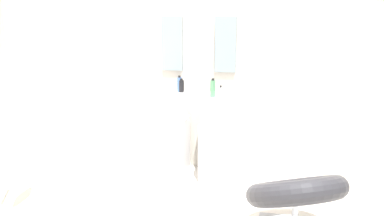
% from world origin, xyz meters
% --- Properties ---
extents(rear_partition, '(4.80, 0.10, 2.60)m').
position_xyz_m(rear_partition, '(0.00, 1.65, 1.30)').
color(rear_partition, beige).
rests_on(rear_partition, ground_plane).
extents(pedestal_sink_left, '(0.42, 0.42, 0.99)m').
position_xyz_m(pedestal_sink_left, '(-0.28, 1.35, 0.46)').
color(pedestal_sink_left, white).
rests_on(pedestal_sink_left, ground_plane).
extents(pedestal_sink_right, '(0.42, 0.42, 0.99)m').
position_xyz_m(pedestal_sink_right, '(0.28, 1.35, 0.46)').
color(pedestal_sink_right, white).
rests_on(pedestal_sink_right, ground_plane).
extents(vanity_mirror_left, '(0.22, 0.03, 0.57)m').
position_xyz_m(vanity_mirror_left, '(-0.28, 1.58, 1.38)').
color(vanity_mirror_left, '#8C9EA8').
extents(vanity_mirror_right, '(0.22, 0.03, 0.57)m').
position_xyz_m(vanity_mirror_right, '(0.28, 1.58, 1.38)').
color(vanity_mirror_right, '#8C9EA8').
extents(lounge_chair, '(1.06, 1.06, 0.65)m').
position_xyz_m(lounge_chair, '(1.02, 0.30, 0.35)').
color(lounge_chair, '#B7BABF').
rests_on(lounge_chair, ground_plane).
extents(towel_rack, '(0.37, 0.22, 0.95)m').
position_xyz_m(towel_rack, '(-1.41, 0.24, 0.63)').
color(towel_rack, '#B7BABF').
rests_on(towel_rack, ground_plane).
extents(soap_bottle_black, '(0.05, 0.05, 0.14)m').
position_xyz_m(soap_bottle_black, '(-0.15, 1.41, 0.96)').
color(soap_bottle_black, black).
rests_on(soap_bottle_black, pedestal_sink_left).
extents(soap_bottle_white, '(0.04, 0.04, 0.12)m').
position_xyz_m(soap_bottle_white, '(0.29, 1.22, 0.95)').
color(soap_bottle_white, white).
rests_on(soap_bottle_white, pedestal_sink_right).
extents(soap_bottle_blue, '(0.05, 0.05, 0.17)m').
position_xyz_m(soap_bottle_blue, '(-0.17, 1.43, 0.97)').
color(soap_bottle_blue, '#4C72B7').
rests_on(soap_bottle_blue, pedestal_sink_left).
extents(soap_bottle_green, '(0.05, 0.05, 0.19)m').
position_xyz_m(soap_bottle_green, '(0.21, 1.25, 0.98)').
color(soap_bottle_green, '#59996B').
rests_on(soap_bottle_green, pedestal_sink_right).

